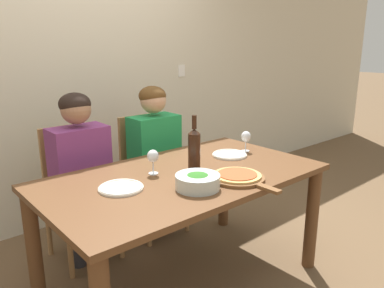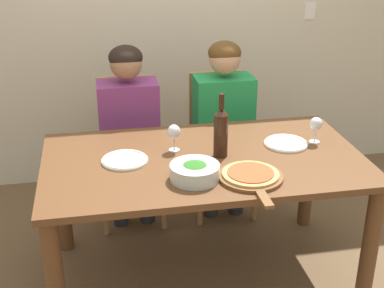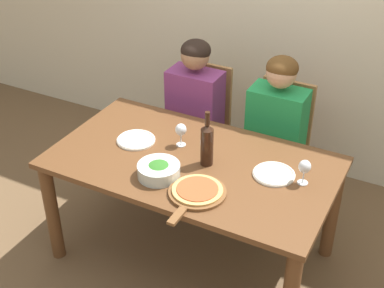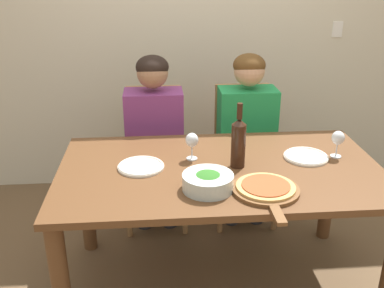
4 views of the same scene
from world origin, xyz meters
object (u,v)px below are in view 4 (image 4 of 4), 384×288
object	(u,v)px
person_woman	(154,129)
dinner_plate_right	(306,156)
chair_left	(155,153)
pizza_on_board	(266,189)
broccoli_bowl	(208,182)
wine_glass_right	(338,139)
chair_right	(242,150)
person_man	(247,126)
wine_bottle	(238,142)
dinner_plate_left	(141,166)
wine_glass_left	(192,141)

from	to	relation	value
person_woman	dinner_plate_right	xyz separation A→B (m)	(0.83, -0.60, 0.04)
chair_left	pizza_on_board	world-z (taller)	chair_left
broccoli_bowl	wine_glass_right	xyz separation A→B (m)	(0.75, 0.31, 0.06)
person_woman	chair_right	bearing A→B (deg)	10.61
chair_left	person_man	world-z (taller)	person_man
person_man	pizza_on_board	world-z (taller)	person_man
wine_bottle	person_woman	bearing A→B (deg)	122.77
broccoli_bowl	dinner_plate_left	xyz separation A→B (m)	(-0.32, 0.26, -0.03)
broccoli_bowl	dinner_plate_right	world-z (taller)	broccoli_bowl
person_woman	pizza_on_board	bearing A→B (deg)	-61.80
pizza_on_board	wine_glass_left	distance (m)	0.52
chair_right	broccoli_bowl	bearing A→B (deg)	-109.82
person_woman	dinner_plate_right	world-z (taller)	person_woman
person_man	wine_glass_left	size ratio (longest dim) A/B	7.98
pizza_on_board	wine_bottle	bearing A→B (deg)	106.01
person_man	wine_bottle	xyz separation A→B (m)	(-0.19, -0.68, 0.17)
dinner_plate_left	wine_bottle	bearing A→B (deg)	-2.32
dinner_plate_left	dinner_plate_right	size ratio (longest dim) A/B	1.00
dinner_plate_left	chair_left	bearing A→B (deg)	84.67
dinner_plate_right	wine_glass_left	xyz separation A→B (m)	(-0.62, 0.04, 0.10)
person_man	dinner_plate_right	bearing A→B (deg)	-71.16
wine_bottle	dinner_plate_right	xyz separation A→B (m)	(0.39, 0.07, -0.13)
chair_left	wine_bottle	xyz separation A→B (m)	(0.43, -0.79, 0.39)
wine_glass_left	wine_glass_right	distance (m)	0.79
person_man	wine_bottle	size ratio (longest dim) A/B	3.48
person_woman	broccoli_bowl	xyz separation A→B (m)	(0.25, -0.92, 0.07)
person_man	pizza_on_board	size ratio (longest dim) A/B	2.63
chair_right	wine_glass_right	xyz separation A→B (m)	(0.38, -0.72, 0.36)
broccoli_bowl	pizza_on_board	world-z (taller)	broccoli_bowl
wine_glass_right	person_man	bearing A→B (deg)	121.99
chair_left	dinner_plate_right	world-z (taller)	chair_left
dinner_plate_left	wine_glass_right	distance (m)	1.07
chair_left	wine_bottle	world-z (taller)	wine_bottle
person_woman	person_man	bearing A→B (deg)	0.00
wine_glass_left	wine_glass_right	xyz separation A→B (m)	(0.79, -0.04, 0.00)
chair_left	wine_glass_left	world-z (taller)	chair_left
person_woman	pizza_on_board	size ratio (longest dim) A/B	2.63
wine_glass_left	broccoli_bowl	bearing A→B (deg)	-82.36
dinner_plate_left	pizza_on_board	distance (m)	0.67
person_woman	wine_glass_right	size ratio (longest dim) A/B	7.98
chair_left	broccoli_bowl	bearing A→B (deg)	-76.38
person_man	wine_bottle	bearing A→B (deg)	-105.48
person_woman	wine_glass_left	xyz separation A→B (m)	(0.20, -0.57, 0.14)
chair_right	person_man	xyz separation A→B (m)	(0.00, -0.12, 0.22)
wine_bottle	pizza_on_board	xyz separation A→B (m)	(0.08, -0.29, -0.12)
chair_left	dinner_plate_right	xyz separation A→B (m)	(0.83, -0.72, 0.26)
chair_right	pizza_on_board	distance (m)	1.12
dinner_plate_left	broccoli_bowl	bearing A→B (deg)	-38.98
person_woman	broccoli_bowl	world-z (taller)	person_woman
person_woman	dinner_plate_left	distance (m)	0.66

